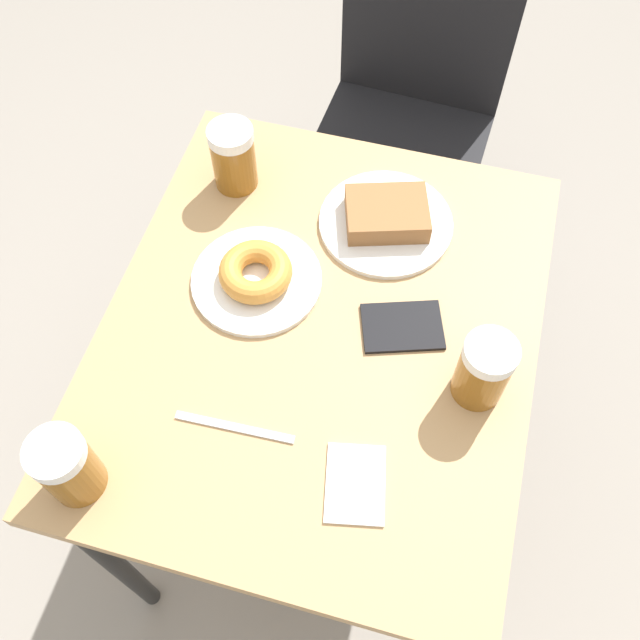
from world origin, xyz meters
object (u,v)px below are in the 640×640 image
object	(u,v)px
chair	(414,85)
beer_mug_left	(67,466)
napkin_folded	(355,484)
plate_with_donut	(256,276)
plate_with_cake	(386,218)
beer_mug_center	(484,370)
fork	(235,427)
beer_mug_right	(233,157)
passport_near_edge	(402,327)

from	to	relation	value
chair	beer_mug_left	size ratio (longest dim) A/B	7.69
napkin_folded	chair	bearing A→B (deg)	95.67
chair	plate_with_donut	xyz separation A→B (m)	(-0.13, -0.74, 0.20)
plate_with_cake	beer_mug_center	xyz separation A→B (m)	(0.20, -0.27, 0.05)
chair	fork	size ratio (longest dim) A/B	5.36
beer_mug_center	fork	world-z (taller)	beer_mug_center
beer_mug_right	chair	bearing A→B (deg)	66.56
chair	napkin_folded	xyz separation A→B (m)	(0.10, -1.03, 0.18)
chair	beer_mug_center	size ratio (longest dim) A/B	7.69
fork	plate_with_donut	bearing A→B (deg)	100.57
beer_mug_left	napkin_folded	xyz separation A→B (m)	(0.37, 0.10, -0.06)
chair	passport_near_edge	size ratio (longest dim) A/B	6.53
fork	chair	bearing A→B (deg)	84.95
plate_with_donut	passport_near_edge	xyz separation A→B (m)	(0.25, -0.02, -0.01)
chair	plate_with_cake	distance (m)	0.60
chair	napkin_folded	distance (m)	1.05
beer_mug_center	beer_mug_right	world-z (taller)	same
chair	beer_mug_right	size ratio (longest dim) A/B	7.69
beer_mug_right	napkin_folded	xyz separation A→B (m)	(0.34, -0.48, -0.06)
napkin_folded	passport_near_edge	xyz separation A→B (m)	(0.01, 0.27, 0.00)
plate_with_cake	passport_near_edge	world-z (taller)	plate_with_cake
fork	passport_near_edge	distance (m)	0.30
plate_with_donut	beer_mug_center	size ratio (longest dim) A/B	1.71
beer_mug_right	beer_mug_center	bearing A→B (deg)	-31.74
chair	fork	bearing A→B (deg)	-91.58
plate_with_donut	beer_mug_center	xyz separation A→B (m)	(0.38, -0.10, 0.04)
plate_with_cake	passport_near_edge	bearing A→B (deg)	-70.23
chair	beer_mug_left	world-z (taller)	chair
napkin_folded	fork	world-z (taller)	same
beer_mug_center	passport_near_edge	distance (m)	0.16
beer_mug_left	beer_mug_right	world-z (taller)	same
beer_mug_left	plate_with_donut	bearing A→B (deg)	70.63
plate_with_donut	plate_with_cake	bearing A→B (deg)	43.86
beer_mug_center	beer_mug_right	size ratio (longest dim) A/B	1.00
beer_mug_left	napkin_folded	size ratio (longest dim) A/B	0.97
plate_with_cake	napkin_folded	world-z (taller)	plate_with_cake
beer_mug_right	fork	xyz separation A→B (m)	(0.15, -0.45, -0.06)
chair	beer_mug_center	xyz separation A→B (m)	(0.24, -0.84, 0.24)
chair	beer_mug_right	world-z (taller)	chair
chair	fork	xyz separation A→B (m)	(-0.09, -0.99, 0.18)
plate_with_cake	napkin_folded	bearing A→B (deg)	-82.73
beer_mug_center	chair	bearing A→B (deg)	106.08
beer_mug_center	fork	size ratio (longest dim) A/B	0.70
chair	napkin_folded	world-z (taller)	chair
beer_mug_center	fork	bearing A→B (deg)	-154.89
plate_with_donut	beer_mug_right	bearing A→B (deg)	117.06
passport_near_edge	plate_with_cake	bearing A→B (deg)	109.77
beer_mug_left	beer_mug_center	world-z (taller)	same
beer_mug_right	passport_near_edge	xyz separation A→B (m)	(0.35, -0.22, -0.06)
fork	plate_with_cake	bearing A→B (deg)	72.80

